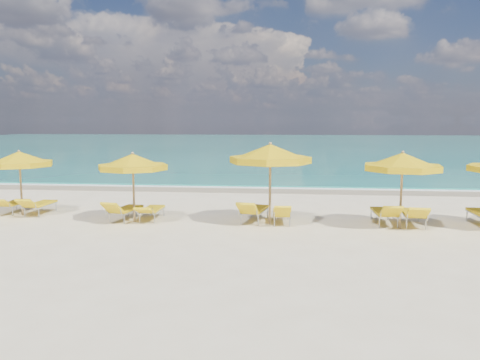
# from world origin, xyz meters

# --- Properties ---
(ground_plane) EXTENTS (120.00, 120.00, 0.00)m
(ground_plane) POSITION_xyz_m (0.00, 0.00, 0.00)
(ground_plane) COLOR beige
(ocean) EXTENTS (120.00, 80.00, 0.30)m
(ocean) POSITION_xyz_m (0.00, 48.00, 0.00)
(ocean) COLOR #15786B
(ocean) RESTS_ON ground
(wet_sand_band) EXTENTS (120.00, 2.60, 0.01)m
(wet_sand_band) POSITION_xyz_m (0.00, 7.40, 0.00)
(wet_sand_band) COLOR tan
(wet_sand_band) RESTS_ON ground
(foam_line) EXTENTS (120.00, 1.20, 0.03)m
(foam_line) POSITION_xyz_m (0.00, 8.20, 0.00)
(foam_line) COLOR white
(foam_line) RESTS_ON ground
(whitecap_near) EXTENTS (14.00, 0.36, 0.05)m
(whitecap_near) POSITION_xyz_m (-6.00, 17.00, 0.00)
(whitecap_near) COLOR white
(whitecap_near) RESTS_ON ground
(whitecap_far) EXTENTS (18.00, 0.30, 0.05)m
(whitecap_far) POSITION_xyz_m (8.00, 24.00, 0.00)
(whitecap_far) COLOR white
(whitecap_far) RESTS_ON ground
(umbrella_2) EXTENTS (2.34, 2.34, 2.27)m
(umbrella_2) POSITION_xyz_m (-7.53, 0.49, 1.94)
(umbrella_2) COLOR #9F7F4F
(umbrella_2) RESTS_ON ground
(umbrella_3) EXTENTS (2.40, 2.40, 2.27)m
(umbrella_3) POSITION_xyz_m (-3.27, -0.21, 1.94)
(umbrella_3) COLOR #9F7F4F
(umbrella_3) RESTS_ON ground
(umbrella_4) EXTENTS (2.69, 2.69, 2.61)m
(umbrella_4) POSITION_xyz_m (1.11, -0.09, 2.22)
(umbrella_4) COLOR #9F7F4F
(umbrella_4) RESTS_ON ground
(umbrella_5) EXTENTS (2.79, 2.79, 2.38)m
(umbrella_5) POSITION_xyz_m (5.09, -0.28, 2.02)
(umbrella_5) COLOR #9F7F4F
(umbrella_5) RESTS_ON ground
(lounger_2_left) EXTENTS (0.61, 1.73, 0.67)m
(lounger_2_left) POSITION_xyz_m (-8.07, 0.84, 0.20)
(lounger_2_left) COLOR #A5A8AD
(lounger_2_left) RESTS_ON ground
(lounger_2_right) EXTENTS (0.63, 1.77, 0.72)m
(lounger_2_right) POSITION_xyz_m (-6.99, 0.69, 0.21)
(lounger_2_right) COLOR #A5A8AD
(lounger_2_right) RESTS_ON ground
(lounger_3_left) EXTENTS (0.90, 1.82, 0.78)m
(lounger_3_left) POSITION_xyz_m (-3.65, 0.02, 0.22)
(lounger_3_left) COLOR #A5A8AD
(lounger_3_left) RESTS_ON ground
(lounger_3_right) EXTENTS (0.59, 1.72, 0.61)m
(lounger_3_right) POSITION_xyz_m (-2.82, 0.22, 0.20)
(lounger_3_right) COLOR #A5A8AD
(lounger_3_right) RESTS_ON ground
(lounger_4_left) EXTENTS (0.97, 1.95, 0.82)m
(lounger_4_left) POSITION_xyz_m (0.60, 0.28, 0.23)
(lounger_4_left) COLOR #A5A8AD
(lounger_4_left) RESTS_ON ground
(lounger_4_right) EXTENTS (0.61, 1.59, 0.74)m
(lounger_4_right) POSITION_xyz_m (1.48, 0.10, 0.20)
(lounger_4_right) COLOR #A5A8AD
(lounger_4_right) RESTS_ON ground
(lounger_5_left) EXTENTS (0.68, 1.88, 0.80)m
(lounger_5_left) POSITION_xyz_m (4.73, 0.30, 0.23)
(lounger_5_left) COLOR #A5A8AD
(lounger_5_left) RESTS_ON ground
(lounger_5_right) EXTENTS (0.79, 1.93, 0.79)m
(lounger_5_right) POSITION_xyz_m (5.60, 0.20, 0.23)
(lounger_5_right) COLOR #A5A8AD
(lounger_5_right) RESTS_ON ground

